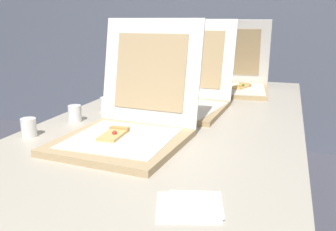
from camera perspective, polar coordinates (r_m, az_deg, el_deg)
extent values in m
cube|color=#BCB29E|center=(1.47, 1.24, -1.22)|extent=(0.99, 2.13, 0.03)
cylinder|color=gray|center=(2.61, -1.21, -2.18)|extent=(0.04, 0.04, 0.69)
cylinder|color=gray|center=(2.47, 17.76, -3.93)|extent=(0.04, 0.04, 0.69)
cube|color=tan|center=(1.18, -7.56, -4.22)|extent=(0.42, 0.42, 0.02)
cube|color=silver|center=(1.18, -7.40, -3.52)|extent=(0.32, 0.32, 0.00)
cube|color=white|center=(1.33, -2.80, 7.03)|extent=(0.39, 0.11, 0.38)
cube|color=tan|center=(1.33, -2.89, 6.94)|extent=(0.28, 0.08, 0.27)
cube|color=#E0B266|center=(1.19, -8.80, -3.11)|extent=(0.07, 0.12, 0.01)
cube|color=tan|center=(1.24, -7.70, -2.17)|extent=(0.07, 0.03, 0.02)
sphere|color=red|center=(1.19, -8.50, -2.74)|extent=(0.02, 0.02, 0.02)
cube|color=tan|center=(1.60, 1.69, 1.06)|extent=(0.40, 0.40, 0.02)
cube|color=silver|center=(1.59, 1.73, 1.45)|extent=(0.39, 0.39, 0.00)
cube|color=white|center=(1.79, 4.34, 9.01)|extent=(0.39, 0.12, 0.38)
cube|color=tan|center=(1.78, 4.29, 8.95)|extent=(0.28, 0.08, 0.27)
cube|color=tan|center=(2.05, 10.11, 3.99)|extent=(0.41, 0.41, 0.02)
cube|color=silver|center=(2.05, 10.13, 4.29)|extent=(0.40, 0.40, 0.00)
cube|color=white|center=(2.17, 10.70, 9.81)|extent=(0.39, 0.13, 0.37)
cube|color=tan|center=(2.16, 10.68, 9.84)|extent=(0.28, 0.09, 0.27)
cube|color=#E0B266|center=(2.07, 11.36, 4.50)|extent=(0.10, 0.14, 0.01)
cube|color=tan|center=(2.12, 12.15, 4.81)|extent=(0.07, 0.05, 0.02)
sphere|color=#2D6628|center=(2.06, 11.85, 4.72)|extent=(0.02, 0.02, 0.02)
sphere|color=orange|center=(2.03, 11.38, 4.59)|extent=(0.02, 0.02, 0.02)
cylinder|color=white|center=(1.61, -9.79, 1.73)|extent=(0.05, 0.05, 0.07)
cylinder|color=white|center=(1.48, -14.59, 0.31)|extent=(0.05, 0.05, 0.07)
cylinder|color=white|center=(1.34, -21.27, -1.78)|extent=(0.05, 0.05, 0.07)
cylinder|color=white|center=(1.87, -3.28, 3.81)|extent=(0.05, 0.05, 0.07)
cube|color=white|center=(0.81, 3.15, -14.32)|extent=(0.17, 0.17, 0.00)
cube|color=white|center=(0.82, 4.32, -13.83)|extent=(0.15, 0.15, 0.00)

